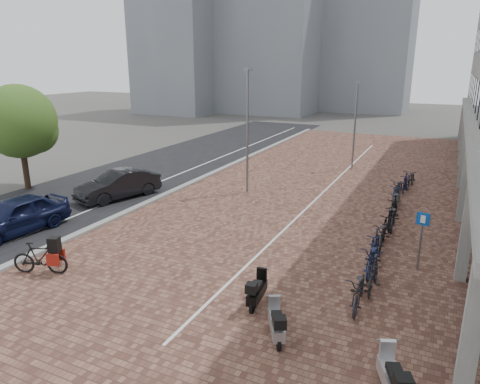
# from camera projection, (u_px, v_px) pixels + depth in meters

# --- Properties ---
(ground) EXTENTS (140.00, 140.00, 0.00)m
(ground) POSITION_uv_depth(u_px,v_px,m) (161.00, 277.00, 14.40)
(ground) COLOR #474442
(ground) RESTS_ON ground
(plaza_brick) EXTENTS (14.50, 42.00, 0.04)m
(plaza_brick) POSITION_uv_depth(u_px,v_px,m) (321.00, 191.00, 23.95)
(plaza_brick) COLOR brown
(plaza_brick) RESTS_ON ground
(street_asphalt) EXTENTS (8.00, 50.00, 0.03)m
(street_asphalt) POSITION_uv_depth(u_px,v_px,m) (154.00, 170.00, 28.50)
(street_asphalt) COLOR black
(street_asphalt) RESTS_ON ground
(curb) EXTENTS (0.35, 42.00, 0.14)m
(curb) POSITION_uv_depth(u_px,v_px,m) (207.00, 176.00, 26.87)
(curb) COLOR gray
(curb) RESTS_ON ground
(lane_line) EXTENTS (0.12, 44.00, 0.00)m
(lane_line) POSITION_uv_depth(u_px,v_px,m) (181.00, 173.00, 27.67)
(lane_line) COLOR white
(lane_line) RESTS_ON street_asphalt
(parking_line) EXTENTS (0.10, 30.00, 0.00)m
(parking_line) POSITION_uv_depth(u_px,v_px,m) (324.00, 191.00, 23.86)
(parking_line) COLOR white
(parking_line) RESTS_ON plaza_brick
(bg_towers) EXTENTS (33.00, 23.00, 32.00)m
(bg_towers) POSITION_uv_depth(u_px,v_px,m) (282.00, 5.00, 58.69)
(bg_towers) COLOR gray
(bg_towers) RESTS_ON ground
(car_navy) EXTENTS (2.20, 4.60, 1.52)m
(car_navy) POSITION_uv_depth(u_px,v_px,m) (14.00, 216.00, 17.87)
(car_navy) COLOR black
(car_navy) RESTS_ON ground
(car_dark) EXTENTS (2.80, 4.59, 1.43)m
(car_dark) POSITION_uv_depth(u_px,v_px,m) (118.00, 185.00, 22.54)
(car_dark) COLOR black
(car_dark) RESTS_ON ground
(hero_bike) EXTENTS (1.92, 1.16, 1.31)m
(hero_bike) POSITION_uv_depth(u_px,v_px,m) (40.00, 257.00, 14.49)
(hero_bike) COLOR black
(hero_bike) RESTS_ON ground
(scooter_front) EXTENTS (1.05, 1.44, 0.96)m
(scooter_front) POSITION_uv_depth(u_px,v_px,m) (276.00, 322.00, 11.10)
(scooter_front) COLOR #9C9DA1
(scooter_front) RESTS_ON ground
(scooter_mid) EXTENTS (0.60, 1.43, 0.96)m
(scooter_mid) POSITION_uv_depth(u_px,v_px,m) (257.00, 290.00, 12.66)
(scooter_mid) COLOR black
(scooter_mid) RESTS_ON ground
(scooter_back) EXTENTS (1.02, 1.62, 1.07)m
(scooter_back) POSITION_uv_depth(u_px,v_px,m) (393.00, 378.00, 9.06)
(scooter_back) COLOR #B9B9BE
(scooter_back) RESTS_ON ground
(parking_sign) EXTENTS (0.42, 0.13, 2.04)m
(parking_sign) POSITION_uv_depth(u_px,v_px,m) (421.00, 233.00, 14.55)
(parking_sign) COLOR slate
(parking_sign) RESTS_ON ground
(lamp_near) EXTENTS (0.12, 0.12, 6.36)m
(lamp_near) POSITION_uv_depth(u_px,v_px,m) (247.00, 134.00, 22.78)
(lamp_near) COLOR gray
(lamp_near) RESTS_ON ground
(lamp_far) EXTENTS (0.12, 0.12, 5.50)m
(lamp_far) POSITION_uv_depth(u_px,v_px,m) (355.00, 127.00, 28.09)
(lamp_far) COLOR gray
(lamp_far) RESTS_ON ground
(street_tree) EXTENTS (3.89, 3.89, 5.66)m
(street_tree) POSITION_uv_depth(u_px,v_px,m) (22.00, 124.00, 23.41)
(street_tree) COLOR #382619
(street_tree) RESTS_ON ground
(bike_row) EXTENTS (1.27, 15.82, 1.05)m
(bike_row) POSITION_uv_depth(u_px,v_px,m) (391.00, 216.00, 18.55)
(bike_row) COLOR black
(bike_row) RESTS_ON ground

